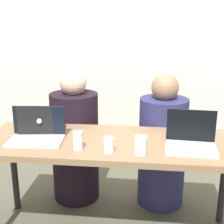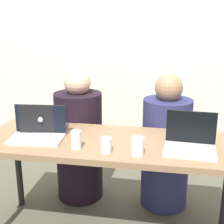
{
  "view_description": "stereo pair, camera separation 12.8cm",
  "coord_description": "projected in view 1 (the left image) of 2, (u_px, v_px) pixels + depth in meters",
  "views": [
    {
      "loc": [
        0.23,
        -1.92,
        1.51
      ],
      "look_at": [
        0.0,
        0.06,
        0.92
      ],
      "focal_mm": 50.0,
      "sensor_mm": 36.0,
      "label": 1
    },
    {
      "loc": [
        0.35,
        -1.9,
        1.51
      ],
      "look_at": [
        0.0,
        0.06,
        0.92
      ],
      "focal_mm": 50.0,
      "sensor_mm": 36.0,
      "label": 2
    }
  ],
  "objects": [
    {
      "name": "back_wall",
      "position": [
        126.0,
        39.0,
        3.16
      ],
      "size": [
        4.53,
        0.1,
        2.65
      ],
      "primitive_type": "cube",
      "color": "beige",
      "rests_on": "ground"
    },
    {
      "name": "desk",
      "position": [
        111.0,
        151.0,
        2.09
      ],
      "size": [
        1.74,
        0.63,
        0.74
      ],
      "color": "#846547",
      "rests_on": "ground"
    },
    {
      "name": "person_on_left",
      "position": [
        75.0,
        143.0,
        2.66
      ],
      "size": [
        0.43,
        0.43,
        1.14
      ],
      "rotation": [
        0.0,
        0.0,
        3.24
      ],
      "color": "black",
      "rests_on": "ground"
    },
    {
      "name": "person_on_right",
      "position": [
        162.0,
        148.0,
        2.58
      ],
      "size": [
        0.41,
        0.41,
        1.12
      ],
      "rotation": [
        0.0,
        0.0,
        3.2
      ],
      "color": "navy",
      "rests_on": "ground"
    },
    {
      "name": "laptop_front_left",
      "position": [
        37.0,
        133.0,
        2.06
      ],
      "size": [
        0.37,
        0.26,
        0.22
      ],
      "rotation": [
        0.0,
        0.0,
        0.08
      ],
      "color": "#B4B5B4",
      "rests_on": "desk"
    },
    {
      "name": "laptop_back_left",
      "position": [
        42.0,
        127.0,
        2.2
      ],
      "size": [
        0.33,
        0.27,
        0.21
      ],
      "rotation": [
        0.0,
        0.0,
        3.29
      ],
      "color": "#3B333D",
      "rests_on": "desk"
    },
    {
      "name": "laptop_front_right",
      "position": [
        191.0,
        140.0,
        1.94
      ],
      "size": [
        0.32,
        0.27,
        0.23
      ],
      "rotation": [
        0.0,
        0.0,
        -0.07
      ],
      "color": "silver",
      "rests_on": "desk"
    },
    {
      "name": "water_glass_right",
      "position": [
        140.0,
        147.0,
        1.85
      ],
      "size": [
        0.08,
        0.08,
        0.11
      ],
      "color": "silver",
      "rests_on": "desk"
    },
    {
      "name": "water_glass_left",
      "position": [
        78.0,
        142.0,
        1.91
      ],
      "size": [
        0.06,
        0.06,
        0.12
      ],
      "color": "silver",
      "rests_on": "desk"
    },
    {
      "name": "water_glass_center",
      "position": [
        109.0,
        146.0,
        1.87
      ],
      "size": [
        0.07,
        0.07,
        0.09
      ],
      "color": "silver",
      "rests_on": "desk"
    }
  ]
}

